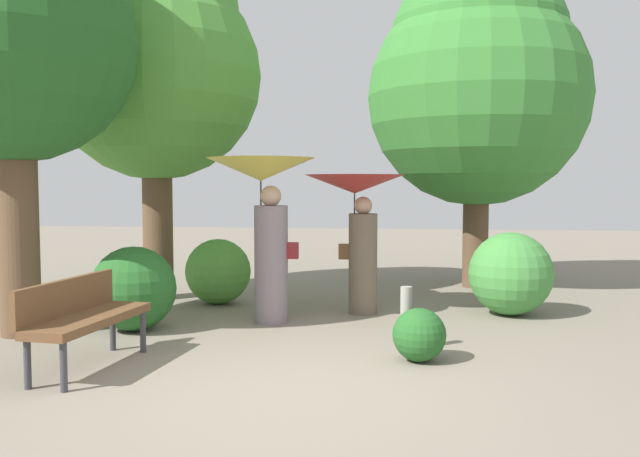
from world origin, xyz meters
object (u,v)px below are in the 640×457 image
(tree_near_left, at_px, (12,16))
(tree_near_right, at_px, (478,80))
(park_bench, at_px, (82,314))
(person_left, at_px, (264,201))
(tree_mid_left, at_px, (155,56))
(path_marker_post, at_px, (406,318))
(person_right, at_px, (357,209))

(tree_near_left, height_order, tree_near_right, tree_near_right)
(park_bench, bearing_deg, person_left, -22.92)
(park_bench, distance_m, tree_mid_left, 4.89)
(path_marker_post, bearing_deg, tree_near_left, 178.09)
(tree_near_left, distance_m, tree_mid_left, 2.61)
(tree_near_right, distance_m, path_marker_post, 5.50)
(person_right, distance_m, tree_near_left, 4.62)
(person_left, xyz_separation_m, tree_mid_left, (-1.93, 1.48, 2.08))
(person_right, bearing_deg, tree_near_right, -35.98)
(park_bench, height_order, tree_mid_left, tree_mid_left)
(person_left, height_order, tree_near_left, tree_near_left)
(tree_near_left, distance_m, tree_near_right, 6.94)
(person_left, xyz_separation_m, path_marker_post, (1.73, -1.19, -1.17))
(tree_near_left, xyz_separation_m, path_marker_post, (4.32, -0.14, -3.22))
(person_right, relative_size, tree_near_left, 0.35)
(person_left, distance_m, tree_mid_left, 3.20)
(path_marker_post, bearing_deg, tree_mid_left, 143.89)
(tree_mid_left, distance_m, path_marker_post, 5.58)
(person_right, xyz_separation_m, tree_near_left, (-3.68, -1.76, 2.16))
(park_bench, relative_size, tree_near_left, 0.29)
(person_left, height_order, person_right, person_left)
(person_left, bearing_deg, tree_mid_left, 51.87)
(park_bench, distance_m, tree_near_right, 7.44)
(person_right, distance_m, park_bench, 3.88)
(person_right, relative_size, park_bench, 1.19)
(tree_mid_left, relative_size, path_marker_post, 8.22)
(person_right, height_order, tree_near_left, tree_near_left)
(person_left, xyz_separation_m, tree_near_left, (-2.59, -1.05, 2.05))
(tree_mid_left, bearing_deg, tree_near_left, -104.56)
(person_left, height_order, tree_mid_left, tree_mid_left)
(tree_near_left, bearing_deg, person_right, 25.62)
(tree_near_right, bearing_deg, person_right, -125.30)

